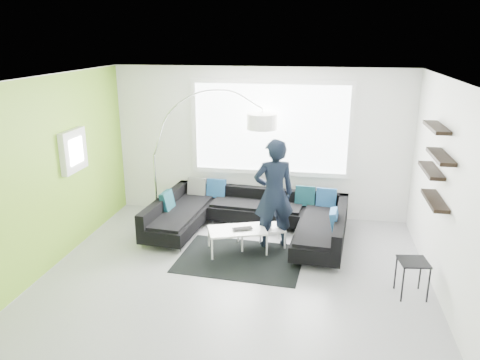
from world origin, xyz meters
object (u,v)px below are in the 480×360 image
(coffee_table, at_px, (249,238))
(arc_lamp, at_px, (154,155))
(person, at_px, (274,194))
(side_table, at_px, (412,278))
(sectional_sofa, at_px, (248,220))
(laptop, at_px, (243,230))

(coffee_table, height_order, arc_lamp, arc_lamp)
(person, bearing_deg, side_table, 128.60)
(coffee_table, relative_size, side_table, 2.31)
(arc_lamp, bearing_deg, sectional_sofa, -11.87)
(side_table, height_order, laptop, side_table)
(sectional_sofa, distance_m, laptop, 0.66)
(sectional_sofa, relative_size, laptop, 8.96)
(arc_lamp, distance_m, side_table, 4.86)
(sectional_sofa, bearing_deg, laptop, -83.48)
(sectional_sofa, distance_m, arc_lamp, 2.14)
(arc_lamp, bearing_deg, coffee_table, -22.96)
(laptop, bearing_deg, arc_lamp, 122.81)
(arc_lamp, relative_size, side_table, 4.85)
(person, bearing_deg, arc_lamp, -39.95)
(sectional_sofa, relative_size, person, 1.88)
(coffee_table, relative_size, laptop, 3.08)
(sectional_sofa, bearing_deg, arc_lamp, 168.10)
(side_table, bearing_deg, person, 148.30)
(arc_lamp, xyz_separation_m, person, (2.31, -0.85, -0.33))
(laptop, bearing_deg, coffee_table, 43.65)
(laptop, bearing_deg, sectional_sofa, 67.29)
(side_table, distance_m, laptop, 2.57)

